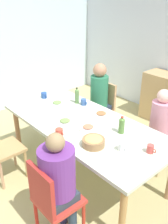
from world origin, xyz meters
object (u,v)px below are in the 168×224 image
(chair_0, at_px, (52,199))
(bottle_0, at_px, (122,125))
(plate_2, at_px, (65,121))
(cup_1, at_px, (150,149))
(person_1, at_px, (159,124))
(dining_table, at_px, (84,127))
(cup_2, at_px, (44,95))
(bowl_0, at_px, (93,141))
(cup_4, at_px, (122,147))
(bottle_1, at_px, (77,96))
(plate_1, at_px, (57,103))
(chair_2, at_px, (102,106))
(cup_0, at_px, (59,132))
(person_2, at_px, (99,94))
(chair_1, at_px, (161,133))
(plate_3, at_px, (88,127))
(cup_3, at_px, (84,102))
(person_0, at_px, (58,177))
(plate_0, at_px, (101,114))
(side_cabinet, at_px, (163,97))

(chair_0, relative_size, bottle_0, 4.21)
(plate_2, bearing_deg, cup_1, 13.74)
(plate_2, bearing_deg, person_1, 53.28)
(dining_table, xyz_separation_m, cup_2, (-1.00, 0.06, 0.11))
(bowl_0, distance_m, cup_4, 0.31)
(dining_table, xyz_separation_m, cup_4, (0.71, -0.10, 0.11))
(bottle_0, distance_m, bottle_1, 1.00)
(plate_1, height_order, plate_2, same)
(chair_2, xyz_separation_m, bottle_1, (0.05, -0.59, 0.36))
(cup_4, bearing_deg, cup_0, -156.14)
(person_2, distance_m, plate_1, 0.74)
(chair_1, height_order, plate_3, chair_1)
(person_1, distance_m, bottle_0, 0.68)
(cup_0, bearing_deg, chair_0, -42.73)
(cup_1, height_order, cup_3, cup_1)
(chair_1, bearing_deg, cup_1, -66.34)
(dining_table, relative_size, person_0, 1.92)
(plate_0, height_order, cup_2, cup_2)
(chair_1, bearing_deg, bottle_1, -151.82)
(chair_2, distance_m, person_2, 0.25)
(plate_0, height_order, bowl_0, bowl_0)
(person_0, bearing_deg, cup_2, 150.88)
(plate_0, xyz_separation_m, cup_2, (-0.99, -0.25, 0.03))
(bottle_1, bearing_deg, cup_1, -8.91)
(cup_1, distance_m, cup_2, 1.93)
(chair_2, xyz_separation_m, person_2, (0.00, -0.09, 0.23))
(plate_0, bearing_deg, plate_3, -67.65)
(cup_4, bearing_deg, dining_table, 172.14)
(plate_3, bearing_deg, dining_table, 157.54)
(chair_1, relative_size, side_cabinet, 1.00)
(person_1, bearing_deg, bottle_1, -155.76)
(dining_table, bearing_deg, bowl_0, -29.98)
(plate_3, bearing_deg, bowl_0, -33.13)
(bowl_0, xyz_separation_m, cup_4, (0.26, 0.16, -0.01))
(cup_2, bearing_deg, bowl_0, -12.45)
(cup_0, distance_m, bottle_1, 0.91)
(person_2, bearing_deg, side_cabinet, 73.60)
(chair_0, bearing_deg, cup_2, 148.46)
(person_1, xyz_separation_m, side_cabinet, (-0.76, 1.31, -0.23))
(plate_0, distance_m, bottle_1, 0.52)
(cup_3, bearing_deg, chair_2, 106.41)
(person_1, distance_m, chair_2, 1.16)
(plate_2, distance_m, cup_2, 0.87)
(plate_0, bearing_deg, dining_table, -87.92)
(cup_4, bearing_deg, plate_3, 176.03)
(chair_1, height_order, side_cabinet, same)
(chair_0, bearing_deg, cup_0, 137.27)
(plate_0, relative_size, bowl_0, 0.97)
(chair_2, relative_size, cup_0, 7.32)
(plate_1, relative_size, cup_0, 1.92)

